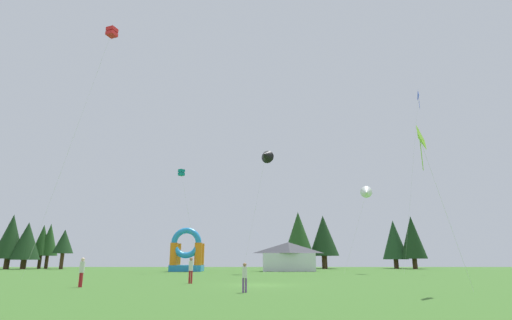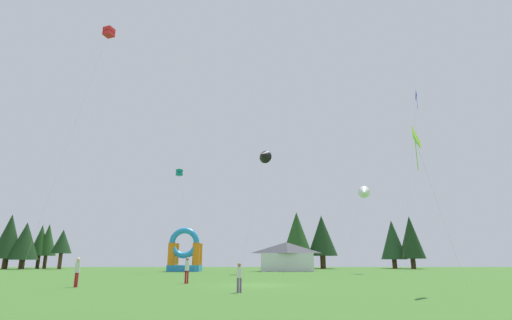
% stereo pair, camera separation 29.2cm
% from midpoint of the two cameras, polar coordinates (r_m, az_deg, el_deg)
% --- Properties ---
extents(ground_plane, '(120.00, 120.00, 0.00)m').
position_cam_midpoint_polar(ground_plane, '(28.15, -0.16, -18.01)').
color(ground_plane, '#3D6B28').
extents(kite_black_delta, '(4.14, 2.30, 16.29)m').
position_cam_midpoint_polar(kite_black_delta, '(52.41, 1.02, 0.67)').
color(kite_black_delta, black).
rests_on(kite_black_delta, ground_plane).
extents(kite_teal_box, '(2.83, 3.57, 13.86)m').
position_cam_midpoint_polar(kite_teal_box, '(54.75, -11.37, -1.85)').
color(kite_teal_box, '#0C7F7A').
rests_on(kite_teal_box, ground_plane).
extents(kite_lime_diamond, '(2.87, 1.32, 9.28)m').
position_cam_midpoint_polar(kite_lime_diamond, '(24.83, 22.33, 2.70)').
color(kite_lime_diamond, '#8CD826').
rests_on(kite_lime_diamond, ground_plane).
extents(kite_white_delta, '(4.25, 2.04, 11.15)m').
position_cam_midpoint_polar(kite_white_delta, '(52.76, 15.61, -4.62)').
color(kite_white_delta, white).
rests_on(kite_white_delta, ground_plane).
extents(kite_blue_diamond, '(5.76, 2.85, 25.52)m').
position_cam_midpoint_polar(kite_blue_diamond, '(61.73, 22.60, 8.61)').
color(kite_blue_diamond, blue).
rests_on(kite_blue_diamond, ground_plane).
extents(kite_red_box, '(7.28, 3.04, 23.47)m').
position_cam_midpoint_polar(kite_red_box, '(41.73, -21.00, 17.20)').
color(kite_red_box, red).
rests_on(kite_red_box, ground_plane).
extents(person_left_edge, '(0.28, 0.28, 1.56)m').
position_cam_midpoint_polar(person_left_edge, '(21.95, -2.36, -16.60)').
color(person_left_edge, '#724C8C').
rests_on(person_left_edge, ground_plane).
extents(person_midfield, '(0.42, 0.42, 1.87)m').
position_cam_midpoint_polar(person_midfield, '(30.16, -10.16, -15.43)').
color(person_midfield, '#B21E26').
rests_on(person_midfield, ground_plane).
extents(person_near_camera, '(0.44, 0.44, 1.85)m').
position_cam_midpoint_polar(person_near_camera, '(28.37, -24.90, -14.48)').
color(person_near_camera, '#B21E26').
rests_on(person_near_camera, ground_plane).
extents(inflatable_yellow_castle, '(4.56, 3.75, 6.16)m').
position_cam_midpoint_polar(inflatable_yellow_castle, '(58.42, -10.60, -13.62)').
color(inflatable_yellow_castle, '#268CD8').
rests_on(inflatable_yellow_castle, ground_plane).
extents(festival_tent, '(7.45, 3.31, 4.12)m').
position_cam_midpoint_polar(festival_tent, '(58.11, 4.43, -14.06)').
color(festival_tent, silver).
rests_on(festival_tent, ground_plane).
extents(tree_row_0, '(4.97, 4.97, 9.56)m').
position_cam_midpoint_polar(tree_row_0, '(82.72, -32.86, -9.46)').
color(tree_row_0, '#4C331E').
rests_on(tree_row_0, ground_plane).
extents(tree_row_1, '(5.07, 5.07, 8.17)m').
position_cam_midpoint_polar(tree_row_1, '(81.53, -31.15, -10.20)').
color(tree_row_1, '#4C331E').
rests_on(tree_row_1, ground_plane).
extents(tree_row_2, '(3.38, 3.38, 7.96)m').
position_cam_midpoint_polar(tree_row_2, '(83.46, -29.39, -10.30)').
color(tree_row_2, '#4C331E').
rests_on(tree_row_2, ground_plane).
extents(tree_row_3, '(3.35, 3.35, 8.17)m').
position_cam_midpoint_polar(tree_row_3, '(83.41, -28.60, -10.33)').
color(tree_row_3, '#4C331E').
rests_on(tree_row_3, ground_plane).
extents(tree_row_4, '(3.50, 3.50, 6.91)m').
position_cam_midpoint_polar(tree_row_4, '(79.11, -26.88, -10.72)').
color(tree_row_4, '#4C331E').
rests_on(tree_row_4, ground_plane).
extents(tree_row_5, '(5.40, 5.40, 10.25)m').
position_cam_midpoint_polar(tree_row_5, '(73.03, 5.92, -10.76)').
color(tree_row_5, '#4C331E').
rests_on(tree_row_5, ground_plane).
extents(tree_row_6, '(5.44, 5.44, 9.68)m').
position_cam_midpoint_polar(tree_row_6, '(74.37, 9.58, -10.98)').
color(tree_row_6, '#4C331E').
rests_on(tree_row_6, ground_plane).
extents(tree_row_7, '(4.62, 4.62, 8.85)m').
position_cam_midpoint_polar(tree_row_7, '(78.32, 19.40, -11.07)').
color(tree_row_7, '#4C331E').
rests_on(tree_row_7, ground_plane).
extents(tree_row_8, '(4.58, 4.58, 9.44)m').
position_cam_midpoint_polar(tree_row_8, '(77.31, 21.76, -10.57)').
color(tree_row_8, '#4C331E').
rests_on(tree_row_8, ground_plane).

